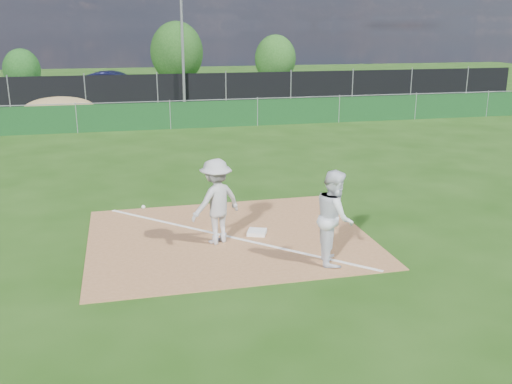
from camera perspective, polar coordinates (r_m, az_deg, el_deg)
ground at (r=21.08m, az=-7.30°, el=3.97°), size 90.00×90.00×0.00m
infield_dirt at (r=12.51m, az=-2.72°, el=-4.54°), size 6.00×5.00×0.02m
foul_line at (r=12.50m, az=-2.72°, el=-4.47°), size 5.01×5.01×0.01m
green_fence at (r=25.87m, az=-8.58°, el=7.55°), size 44.00×0.05×1.20m
dirt_mound at (r=29.39m, az=-19.04°, el=7.86°), size 3.38×2.60×1.17m
black_fence at (r=33.75m, az=-9.83°, el=10.02°), size 46.00×0.04×1.80m
parking_lot at (r=38.81m, az=-10.28°, el=9.46°), size 46.00×9.00×0.01m
light_pole at (r=33.39m, az=-7.40°, el=15.39°), size 0.16×0.16×8.00m
first_base at (r=12.63m, az=0.10°, el=-4.04°), size 0.52×0.52×0.08m
play_at_first at (r=11.93m, az=-4.00°, el=-0.95°), size 2.21×1.13×1.81m
runner at (r=11.06m, az=7.85°, el=-2.48°), size 0.88×1.03×1.85m
car_left at (r=37.53m, az=-21.46°, el=9.60°), size 4.92×2.95×1.57m
car_mid at (r=38.13m, az=-13.97°, el=10.38°), size 5.26×2.76×1.65m
car_right at (r=37.99m, az=-5.58°, el=10.40°), size 4.32×2.59×1.17m
tree_left at (r=43.24m, az=-22.38°, el=11.23°), size 2.50×2.50×2.97m
tree_mid at (r=45.75m, az=-7.92°, el=13.68°), size 4.06×4.06×4.81m
tree_right at (r=45.93m, az=1.94°, el=13.18°), size 3.21×3.21×3.80m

